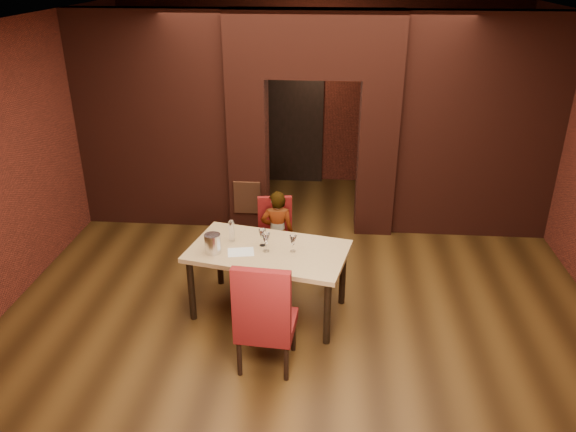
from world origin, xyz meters
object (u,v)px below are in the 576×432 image
dining_table (269,280)px  wine_bucket (213,244)px  wine_glass_c (293,244)px  wine_glass_b (266,242)px  person_seated (277,233)px  water_bottle (232,230)px  chair_far (276,237)px  chair_near (267,312)px  potted_plant (315,250)px  wine_glass_a (262,238)px

dining_table → wine_bucket: bearing=-156.2°
wine_glass_c → wine_glass_b: bearing=-176.0°
person_seated → water_bottle: 0.94m
chair_far → wine_glass_c: (0.30, -0.98, 0.43)m
chair_near → wine_bucket: bearing=-44.9°
person_seated → water_bottle: person_seated is taller
water_bottle → potted_plant: water_bottle is taller
dining_table → wine_bucket: wine_bucket is taller
wine_glass_b → chair_near: bearing=-83.1°
water_bottle → dining_table: bearing=-20.1°
chair_near → wine_glass_b: bearing=-78.7°
wine_glass_b → wine_bucket: size_ratio=1.03×
wine_glass_c → chair_near: bearing=-102.1°
person_seated → wine_glass_c: size_ratio=5.83×
wine_glass_b → wine_bucket: wine_glass_b is taller
chair_far → water_bottle: 1.01m
dining_table → water_bottle: water_bottle is taller
water_bottle → chair_near: bearing=-64.1°
chair_near → wine_glass_b: size_ratio=5.41×
wine_glass_c → potted_plant: wine_glass_c is taller
dining_table → wine_glass_a: 0.53m
wine_bucket → dining_table: bearing=12.0°
chair_far → wine_glass_a: (-0.06, -0.87, 0.43)m
wine_bucket → wine_glass_b: bearing=7.4°
wine_glass_a → water_bottle: bearing=167.6°
chair_near → potted_plant: (0.41, 2.07, -0.39)m
person_seated → wine_glass_a: 0.89m
wine_bucket → potted_plant: (1.10, 1.27, -0.71)m
person_seated → wine_bucket: size_ratio=5.24×
person_seated → water_bottle: bearing=54.8°
chair_near → wine_glass_a: bearing=-76.4°
dining_table → wine_glass_a: bearing=144.5°
wine_glass_b → wine_glass_c: size_ratio=1.14×
wine_glass_b → wine_glass_c: wine_glass_b is taller
water_bottle → chair_far: bearing=61.9°
wine_bucket → water_bottle: (0.16, 0.29, 0.03)m
wine_glass_c → chair_far: bearing=107.1°
chair_far → wine_bucket: bearing=-126.9°
wine_glass_b → potted_plant: size_ratio=0.51×
dining_table → chair_near: bearing=-72.7°
wine_glass_b → water_bottle: 0.48m
chair_far → wine_glass_c: wine_glass_c is taller
chair_near → wine_glass_b: (-0.11, 0.88, 0.32)m
chair_near → wine_bucket: chair_near is taller
dining_table → person_seated: 0.92m
chair_near → wine_glass_b: 0.94m
chair_near → wine_glass_c: 0.97m
dining_table → wine_glass_b: (-0.02, -0.05, 0.53)m
chair_near → wine_bucket: (-0.69, 0.81, 0.32)m
chair_near → wine_glass_c: bearing=-97.8°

